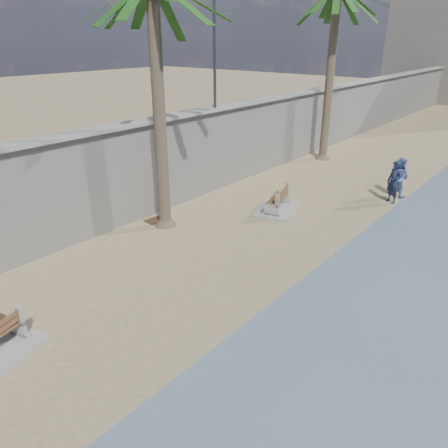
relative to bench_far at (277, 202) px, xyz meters
The scene contains 8 objects.
ground_plane 11.58m from the bench_far, 82.64° to the right, with size 140.00×140.00×0.00m, color #937E5A.
seawall 9.40m from the bench_far, 113.57° to the left, with size 0.45×70.00×3.50m, color gray.
wall_cap 9.82m from the bench_far, 113.57° to the left, with size 0.80×70.00×0.12m, color gray.
bench_far is the anchor object (origin of this frame).
streetlight 7.24m from the bench_far, behind, with size 0.28×0.28×5.12m.
person_a 5.02m from the bench_far, 50.54° to the left, with size 0.74×0.50×2.04m, color #131C35.
person_b 5.74m from the bench_far, 57.59° to the left, with size 0.91×0.70×1.88m, color #475594.
debris_c 4.81m from the bench_far, 128.62° to the right, with size 0.68×0.55×0.03m, color #382616.
Camera 1 is at (7.15, -2.30, 6.42)m, focal length 35.00 mm.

